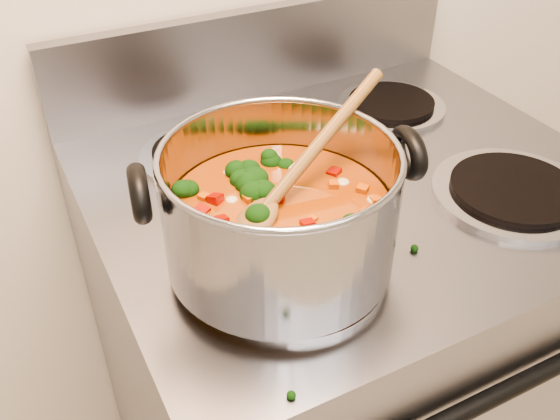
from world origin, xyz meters
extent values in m
cube|color=gray|center=(0.07, 1.16, 0.46)|extent=(0.77, 0.67, 0.92)
cube|color=gray|center=(0.07, 1.47, 1.00)|extent=(0.77, 0.03, 0.16)
cylinder|color=black|center=(0.07, 0.81, 0.80)|extent=(0.65, 0.02, 0.02)
cylinder|color=#A5A5AD|center=(-0.11, 1.01, 0.92)|extent=(0.23, 0.23, 0.01)
cylinder|color=black|center=(-0.11, 1.01, 0.93)|extent=(0.18, 0.18, 0.01)
cylinder|color=#A5A5AD|center=(0.25, 1.01, 0.92)|extent=(0.23, 0.23, 0.01)
cylinder|color=black|center=(0.25, 1.01, 0.93)|extent=(0.18, 0.18, 0.01)
cylinder|color=#A5A5AD|center=(-0.11, 1.31, 0.92)|extent=(0.19, 0.19, 0.01)
cylinder|color=black|center=(-0.11, 1.31, 0.93)|extent=(0.15, 0.15, 0.01)
cylinder|color=#A5A5AD|center=(0.25, 1.31, 0.92)|extent=(0.19, 0.19, 0.01)
cylinder|color=black|center=(0.25, 1.31, 0.93)|extent=(0.15, 0.15, 0.01)
cylinder|color=gray|center=(-0.12, 1.02, 1.01)|extent=(0.27, 0.27, 0.15)
torus|color=gray|center=(-0.12, 1.02, 1.08)|extent=(0.27, 0.27, 0.01)
cylinder|color=#88420C|center=(-0.12, 1.02, 0.98)|extent=(0.26, 0.26, 0.08)
torus|color=black|center=(-0.27, 1.06, 1.06)|extent=(0.04, 0.08, 0.08)
torus|color=black|center=(0.03, 0.99, 1.06)|extent=(0.04, 0.08, 0.08)
ellipsoid|color=black|center=(-0.08, 1.12, 1.02)|extent=(0.04, 0.04, 0.03)
ellipsoid|color=black|center=(-0.17, 1.06, 1.02)|extent=(0.04, 0.04, 0.03)
ellipsoid|color=black|center=(-0.12, 0.93, 1.02)|extent=(0.04, 0.04, 0.03)
ellipsoid|color=black|center=(-0.06, 1.06, 1.02)|extent=(0.04, 0.04, 0.03)
ellipsoid|color=black|center=(-0.21, 0.98, 1.02)|extent=(0.04, 0.04, 0.03)
ellipsoid|color=black|center=(-0.21, 1.09, 1.02)|extent=(0.04, 0.04, 0.03)
ellipsoid|color=black|center=(-0.23, 1.03, 1.02)|extent=(0.04, 0.04, 0.03)
ellipsoid|color=#8C0B05|center=(-0.09, 1.05, 1.02)|extent=(0.01, 0.01, 0.01)
ellipsoid|color=#8C0B05|center=(-0.17, 0.95, 1.02)|extent=(0.01, 0.01, 0.01)
ellipsoid|color=#8C0B05|center=(-0.06, 1.02, 1.02)|extent=(0.01, 0.01, 0.01)
ellipsoid|color=#8C0B05|center=(-0.16, 0.95, 1.02)|extent=(0.01, 0.01, 0.01)
ellipsoid|color=#8C0B05|center=(-0.16, 1.05, 1.02)|extent=(0.01, 0.01, 0.01)
ellipsoid|color=#8C0B05|center=(-0.08, 0.97, 1.02)|extent=(0.01, 0.01, 0.01)
ellipsoid|color=#8C0B05|center=(-0.07, 1.08, 1.02)|extent=(0.01, 0.01, 0.01)
ellipsoid|color=#8C0B05|center=(-0.06, 1.01, 1.02)|extent=(0.01, 0.01, 0.01)
ellipsoid|color=#8C0B05|center=(-0.16, 1.08, 1.02)|extent=(0.01, 0.01, 0.01)
ellipsoid|color=#8C0B05|center=(-0.16, 1.00, 1.02)|extent=(0.01, 0.01, 0.01)
ellipsoid|color=#8C0B05|center=(-0.11, 1.04, 1.02)|extent=(0.01, 0.01, 0.01)
ellipsoid|color=#8C0B05|center=(-0.10, 1.00, 1.02)|extent=(0.01, 0.01, 0.01)
ellipsoid|color=#AA4609|center=(-0.09, 0.98, 1.02)|extent=(0.01, 0.01, 0.01)
ellipsoid|color=#AA4609|center=(-0.20, 1.08, 1.02)|extent=(0.01, 0.01, 0.01)
ellipsoid|color=#AA4609|center=(-0.10, 0.93, 1.02)|extent=(0.01, 0.01, 0.01)
ellipsoid|color=#AA4609|center=(-0.15, 1.03, 1.02)|extent=(0.01, 0.01, 0.01)
ellipsoid|color=#AA4609|center=(-0.17, 1.05, 1.02)|extent=(0.01, 0.01, 0.01)
ellipsoid|color=#AA4609|center=(-0.14, 1.04, 1.02)|extent=(0.01, 0.01, 0.01)
ellipsoid|color=#AA4609|center=(-0.17, 1.01, 1.02)|extent=(0.01, 0.01, 0.01)
ellipsoid|color=#AA4609|center=(-0.22, 0.99, 1.02)|extent=(0.01, 0.01, 0.01)
ellipsoid|color=#AA4609|center=(-0.06, 0.95, 1.02)|extent=(0.01, 0.01, 0.01)
ellipsoid|color=#AA4609|center=(-0.03, 1.07, 1.02)|extent=(0.01, 0.01, 0.01)
ellipsoid|color=#AA4609|center=(-0.21, 1.04, 1.02)|extent=(0.01, 0.01, 0.01)
ellipsoid|color=#C3B986|center=(-0.17, 0.94, 1.02)|extent=(0.02, 0.02, 0.01)
ellipsoid|color=#C3B986|center=(-0.12, 1.13, 1.02)|extent=(0.02, 0.02, 0.01)
ellipsoid|color=#C3B986|center=(-0.09, 1.07, 1.02)|extent=(0.02, 0.02, 0.01)
ellipsoid|color=#C3B986|center=(-0.17, 1.02, 1.02)|extent=(0.02, 0.02, 0.01)
ellipsoid|color=#C3B986|center=(-0.11, 1.13, 1.02)|extent=(0.02, 0.02, 0.01)
ellipsoid|color=#C3B986|center=(-0.21, 0.95, 1.02)|extent=(0.02, 0.02, 0.01)
ellipsoid|color=#C3B986|center=(-0.22, 1.08, 1.02)|extent=(0.02, 0.02, 0.01)
ellipsoid|color=brown|center=(-0.16, 1.01, 1.02)|extent=(0.09, 0.07, 0.04)
cylinder|color=brown|center=(-0.05, 1.05, 1.07)|extent=(0.23, 0.11, 0.11)
ellipsoid|color=black|center=(-0.17, 1.20, 0.92)|extent=(0.01, 0.01, 0.01)
ellipsoid|color=black|center=(-0.29, 0.91, 0.92)|extent=(0.01, 0.01, 0.01)
ellipsoid|color=black|center=(0.04, 1.12, 0.92)|extent=(0.01, 0.01, 0.01)
camera|label=1|loc=(-0.39, 0.51, 1.44)|focal=40.00mm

